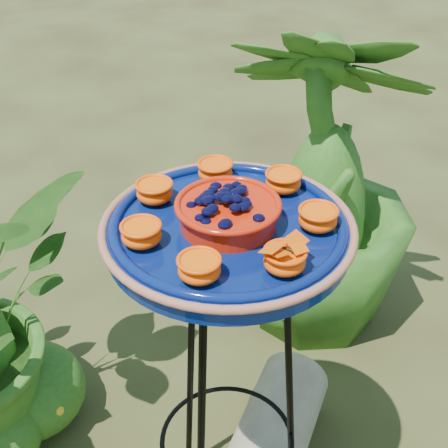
{
  "coord_description": "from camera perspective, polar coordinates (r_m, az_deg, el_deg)",
  "views": [
    {
      "loc": [
        -0.36,
        -0.73,
        1.6
      ],
      "look_at": [
        0.07,
        0.09,
        0.97
      ],
      "focal_mm": 50.0,
      "sensor_mm": 36.0,
      "label": 1
    }
  ],
  "objects": [
    {
      "name": "shrub_back_right",
      "position": [
        2.07,
        9.22,
        3.68
      ],
      "size": [
        0.88,
        0.88,
        1.11
      ],
      "primitive_type": "imported",
      "rotation": [
        0.0,
        0.0,
        2.45
      ],
      "color": "#215216",
      "rests_on": "ground"
    },
    {
      "name": "tripod_stand",
      "position": [
        1.42,
        0.31,
        -13.42
      ],
      "size": [
        0.38,
        0.38,
        0.9
      ],
      "rotation": [
        0.0,
        0.0,
        0.17
      ],
      "color": "black",
      "rests_on": "ground"
    },
    {
      "name": "feeder_dish",
      "position": [
        1.15,
        0.37,
        -0.15
      ],
      "size": [
        0.53,
        0.53,
        0.11
      ],
      "rotation": [
        0.0,
        0.0,
        0.17
      ],
      "color": "#06154E",
      "rests_on": "tripod_stand"
    }
  ]
}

